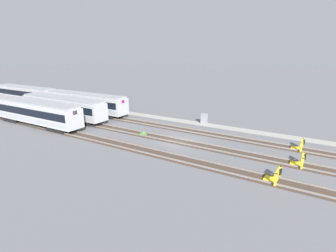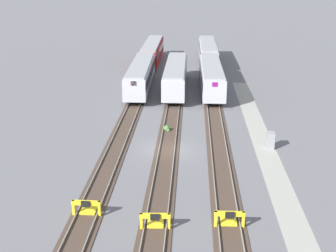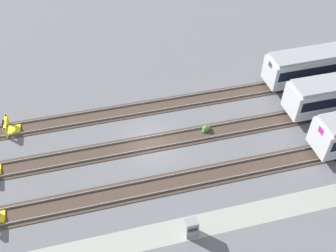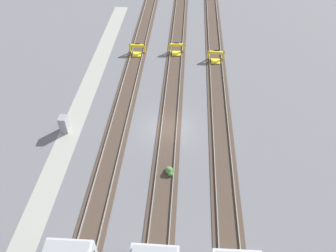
% 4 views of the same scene
% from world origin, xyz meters
% --- Properties ---
extents(ground_plane, '(400.00, 400.00, 0.00)m').
position_xyz_m(ground_plane, '(0.00, 0.00, 0.00)').
color(ground_plane, slate).
extents(service_walkway, '(54.00, 2.00, 0.01)m').
position_xyz_m(service_walkway, '(0.00, -9.18, 0.00)').
color(service_walkway, '#9E9E93').
rests_on(service_walkway, ground).
extents(rail_track_nearest, '(90.00, 2.23, 0.21)m').
position_xyz_m(rail_track_nearest, '(0.00, -4.83, 0.04)').
color(rail_track_nearest, '#47382D').
rests_on(rail_track_nearest, ground).
extents(rail_track_near_inner, '(90.00, 2.24, 0.21)m').
position_xyz_m(rail_track_near_inner, '(0.00, 0.00, 0.04)').
color(rail_track_near_inner, '#47382D').
rests_on(rail_track_near_inner, ground).
extents(rail_track_middle, '(90.00, 2.23, 0.21)m').
position_xyz_m(rail_track_middle, '(0.00, 4.83, 0.04)').
color(rail_track_middle, '#47382D').
rests_on(rail_track_middle, ground).
extents(subway_car_front_row_left_inner, '(18.03, 3.04, 3.70)m').
position_xyz_m(subway_car_front_row_left_inner, '(22.30, -4.82, 2.04)').
color(subway_car_front_row_left_inner, '#B7BABF').
rests_on(subway_car_front_row_left_inner, ground).
extents(subway_car_front_row_centre, '(18.04, 3.12, 3.70)m').
position_xyz_m(subway_car_front_row_centre, '(22.30, 4.87, 2.04)').
color(subway_car_front_row_centre, '#B7BABF').
rests_on(subway_car_front_row_centre, ground).
extents(subway_car_front_row_right_inner, '(18.01, 2.88, 3.70)m').
position_xyz_m(subway_car_front_row_right_inner, '(22.30, 0.05, 2.04)').
color(subway_car_front_row_right_inner, '#B7BABF').
rests_on(subway_car_front_row_right_inner, ground).
extents(subway_car_front_row_rightmost, '(18.02, 2.97, 3.70)m').
position_xyz_m(subway_car_front_row_rightmost, '(41.13, -4.85, 2.04)').
color(subway_car_front_row_rightmost, '#B7BABF').
rests_on(subway_car_front_row_rightmost, ground).
extents(bumper_stop_nearest_track, '(1.35, 2.00, 1.22)m').
position_xyz_m(bumper_stop_nearest_track, '(-13.21, -4.83, 0.51)').
color(bumper_stop_nearest_track, yellow).
rests_on(bumper_stop_nearest_track, ground).
extents(bumper_stop_near_inner_track, '(1.38, 2.01, 1.22)m').
position_xyz_m(bumper_stop_near_inner_track, '(-13.73, 0.01, 0.51)').
color(bumper_stop_near_inner_track, yellow).
rests_on(bumper_stop_near_inner_track, ground).
extents(bumper_stop_middle_track, '(1.37, 2.01, 1.22)m').
position_xyz_m(bumper_stop_middle_track, '(-12.25, 4.82, 0.51)').
color(bumper_stop_middle_track, yellow).
rests_on(bumper_stop_middle_track, ground).
extents(electrical_cabinet, '(0.90, 0.73, 1.60)m').
position_xyz_m(electrical_cabinet, '(0.88, -9.65, 0.80)').
color(electrical_cabinet, gray).
rests_on(electrical_cabinet, ground).
extents(weed_clump, '(0.92, 0.70, 0.64)m').
position_xyz_m(weed_clump, '(5.32, 0.34, 0.24)').
color(weed_clump, '#4C7F3D').
rests_on(weed_clump, ground).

